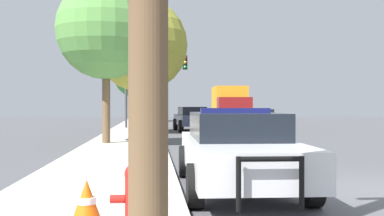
{
  "coord_description": "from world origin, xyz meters",
  "views": [
    {
      "loc": [
        -4.09,
        -8.32,
        1.55
      ],
      "look_at": [
        -1.8,
        19.36,
        1.39
      ],
      "focal_mm": 45.0,
      "sensor_mm": 36.0,
      "label": 1
    }
  ],
  "objects": [
    {
      "name": "tree_sidewalk_near",
      "position": [
        -5.83,
        10.05,
        4.4
      ],
      "size": [
        3.77,
        3.77,
        6.17
      ],
      "color": "brown",
      "rests_on": "sidewalk_left"
    },
    {
      "name": "car_background_oncoming",
      "position": [
        2.47,
        20.67,
        0.7
      ],
      "size": [
        1.99,
        4.13,
        1.32
      ],
      "rotation": [
        0.0,
        0.0,
        3.11
      ],
      "color": "#474C51",
      "rests_on": "ground_plane"
    },
    {
      "name": "tree_sidewalk_far",
      "position": [
        -5.8,
        36.98,
        4.21
      ],
      "size": [
        3.69,
        3.69,
        5.94
      ],
      "color": "brown",
      "rests_on": "sidewalk_left"
    },
    {
      "name": "sidewalk_left",
      "position": [
        -5.1,
        0.0,
        0.07
      ],
      "size": [
        3.0,
        110.0,
        0.13
      ],
      "color": "#BCB7AD",
      "rests_on": "ground_plane"
    },
    {
      "name": "police_car",
      "position": [
        -2.53,
        0.49,
        0.76
      ],
      "size": [
        2.1,
        5.32,
        1.5
      ],
      "rotation": [
        0.0,
        0.0,
        3.12
      ],
      "color": "white",
      "rests_on": "ground_plane"
    },
    {
      "name": "ground_plane",
      "position": [
        0.0,
        0.0,
        0.0
      ],
      "size": [
        110.0,
        110.0,
        0.0
      ],
      "primitive_type": "plane",
      "color": "#4F4F54"
    },
    {
      "name": "car_background_midblock",
      "position": [
        -1.73,
        20.54,
        0.78
      ],
      "size": [
        2.09,
        4.59,
        1.46
      ],
      "rotation": [
        0.0,
        0.0,
        0.07
      ],
      "color": "#333856",
      "rests_on": "ground_plane"
    },
    {
      "name": "tree_sidewalk_mid",
      "position": [
        -4.7,
        18.06,
        4.83
      ],
      "size": [
        5.11,
        5.11,
        7.27
      ],
      "color": "brown",
      "rests_on": "sidewalk_left"
    },
    {
      "name": "traffic_cone",
      "position": [
        -4.86,
        -2.6,
        0.41
      ],
      "size": [
        0.4,
        0.4,
        0.55
      ],
      "color": "orange",
      "rests_on": "sidewalk_left"
    },
    {
      "name": "fire_hydrant",
      "position": [
        -4.28,
        -2.89,
        0.54
      ],
      "size": [
        0.56,
        0.25,
        0.77
      ],
      "color": "red",
      "rests_on": "sidewalk_left"
    },
    {
      "name": "box_truck",
      "position": [
        2.21,
        30.3,
        1.65
      ],
      "size": [
        2.96,
        7.0,
        3.08
      ],
      "rotation": [
        0.0,
        0.0,
        3.1
      ],
      "color": "maroon",
      "rests_on": "ground_plane"
    },
    {
      "name": "traffic_light",
      "position": [
        -4.12,
        22.61,
        3.55
      ],
      "size": [
        4.01,
        0.35,
        4.78
      ],
      "color": "#424247",
      "rests_on": "sidewalk_left"
    }
  ]
}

